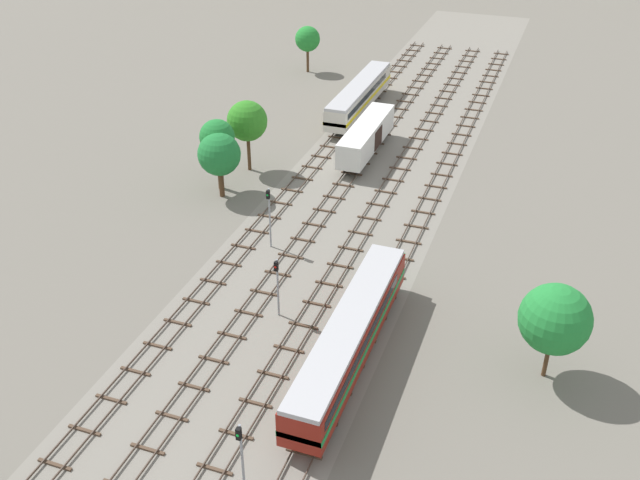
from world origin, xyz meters
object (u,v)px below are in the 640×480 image
signal_post_near (269,211)px  signal_post_nearest (277,281)px  freight_boxcar_left_midfar (366,136)px  diesel_railcar_centre_mid (350,335)px  signal_post_mid (241,450)px  diesel_railcar_far_left_far (359,95)px

signal_post_near → signal_post_nearest: bearing=-63.3°
freight_boxcar_left_midfar → signal_post_near: size_ratio=2.35×
diesel_railcar_centre_mid → signal_post_nearest: (-7.01, 3.53, 0.73)m
signal_post_near → signal_post_mid: 27.35m
diesel_railcar_centre_mid → signal_post_nearest: size_ratio=3.93×
diesel_railcar_centre_mid → signal_post_nearest: bearing=153.3°
signal_post_nearest → signal_post_mid: signal_post_mid is taller
diesel_railcar_centre_mid → diesel_railcar_far_left_far: size_ratio=1.00×
freight_boxcar_left_midfar → diesel_railcar_far_left_far: size_ratio=0.68×
diesel_railcar_far_left_far → signal_post_near: size_ratio=3.44×
freight_boxcar_left_midfar → signal_post_nearest: signal_post_nearest is taller
diesel_railcar_far_left_far → signal_post_nearest: size_ratio=3.93×
diesel_railcar_centre_mid → signal_post_near: size_ratio=3.44×
signal_post_near → signal_post_mid: (9.35, -25.70, -0.39)m
signal_post_nearest → signal_post_mid: (4.67, -16.39, 0.03)m
freight_boxcar_left_midfar → signal_post_near: bearing=-96.0°
diesel_railcar_far_left_far → signal_post_nearest: (7.01, -44.05, 0.73)m
diesel_railcar_centre_mid → freight_boxcar_left_midfar: diesel_railcar_centre_mid is taller
diesel_railcar_far_left_far → signal_post_nearest: signal_post_nearest is taller
diesel_railcar_centre_mid → signal_post_mid: signal_post_mid is taller
freight_boxcar_left_midfar → signal_post_nearest: size_ratio=2.68×
freight_boxcar_left_midfar → signal_post_mid: signal_post_mid is taller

